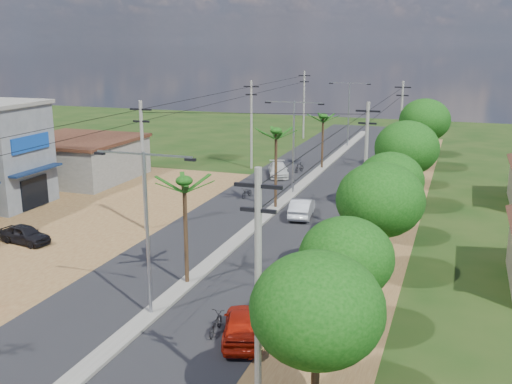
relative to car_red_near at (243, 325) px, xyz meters
The scene contains 33 objects.
ground 5.12m from the car_red_near, behind, with size 160.00×160.00×0.00m, color black.
road 16.60m from the car_red_near, 107.55° to the left, with size 12.00×110.00×0.04m, color black.
median 19.47m from the car_red_near, 104.89° to the left, with size 1.00×90.00×0.18m, color #605E56.
dirt_lot_west 21.87m from the car_red_near, 156.23° to the left, with size 18.00×46.00×0.04m, color brown.
dirt_shoulder_east 16.21m from the car_red_near, 77.52° to the left, with size 5.00×90.00×0.03m, color brown.
low_shed 35.96m from the car_red_near, 136.34° to the left, with size 10.40×10.40×3.95m.
tree_east_a 7.84m from the car_red_near, 49.07° to the right, with size 4.40×4.40×6.37m.
tree_east_b 5.54m from the car_red_near, 10.67° to the left, with size 4.00×4.00×5.83m.
tree_east_c 10.01m from the car_red_near, 58.96° to the left, with size 4.60×4.60×6.83m.
tree_east_d 15.87m from the car_red_near, 73.45° to the left, with size 4.20×4.20×6.13m.
tree_east_e 23.68m from the car_red_near, 78.60° to the left, with size 4.80×4.80×7.14m.
tree_east_f 31.26m from the car_red_near, 82.24° to the left, with size 3.80×3.80×5.52m.
tree_east_g 39.37m from the car_red_near, 82.95° to the left, with size 5.00×5.00×7.38m.
tree_east_h 47.19m from the car_red_near, 84.51° to the left, with size 4.40×4.40×6.52m.
palm_median_near 8.45m from the car_red_near, 136.11° to the left, with size 2.00×2.00×6.15m.
palm_median_mid 22.02m from the car_red_near, 103.51° to the left, with size 2.00×2.00×6.55m.
palm_median_far 37.43m from the car_red_near, 97.74° to the left, with size 2.00×2.00×5.85m.
streetlight_near 6.50m from the car_red_near, behind, with size 5.10×0.18×8.00m.
streetlight_mid 26.60m from the car_red_near, 100.96° to the left, with size 5.10×0.18×8.00m.
streetlight_far 51.22m from the car_red_near, 95.62° to the left, with size 5.10×0.18×8.00m.
utility_pole_w_b 18.01m from the car_red_near, 133.13° to the left, with size 1.60×0.24×9.00m.
utility_pole_w_c 37.04m from the car_red_near, 109.02° to the left, with size 1.60×0.24×9.00m.
utility_pole_w_d 57.23m from the car_red_near, 102.13° to the left, with size 1.60×0.24×9.00m.
utility_pole_e_a 7.04m from the car_red_near, 64.28° to the right, with size 1.60×0.24×9.00m.
utility_pole_e_b 17.47m from the car_red_near, 81.54° to the left, with size 1.60×0.24×9.00m.
utility_pole_e_c 39.10m from the car_red_near, 86.31° to the left, with size 1.60×0.24×9.00m.
car_red_near is the anchor object (origin of this frame).
car_silver_mid 19.47m from the car_red_near, 97.28° to the left, with size 1.50×4.30×1.42m, color #A6A9AE.
car_white_far 33.04m from the car_red_near, 104.39° to the left, with size 1.78×4.37×1.27m, color #ABABA7.
car_parked_dark 19.41m from the car_red_near, 157.21° to the left, with size 1.45×3.60×1.23m, color black.
moto_rider_east 1.42m from the car_red_near, behind, with size 0.61×1.74×0.91m, color black.
moto_rider_west_a 24.71m from the car_red_near, 109.61° to the left, with size 0.57×1.63×0.86m, color black.
moto_rider_west_b 35.09m from the car_red_near, 101.11° to the left, with size 0.47×1.68×1.01m, color black.
Camera 1 is at (13.45, -23.29, 12.82)m, focal length 42.00 mm.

